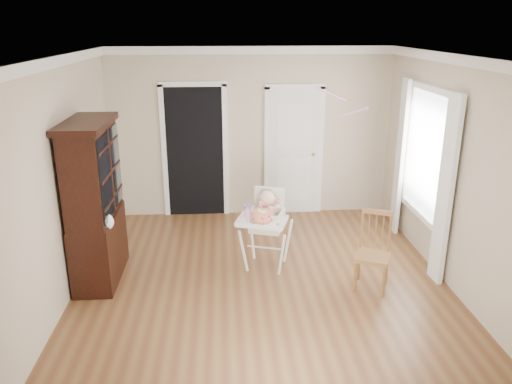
{
  "coord_description": "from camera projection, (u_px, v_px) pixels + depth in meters",
  "views": [
    {
      "loc": [
        -0.45,
        -5.36,
        3.03
      ],
      "look_at": [
        -0.06,
        0.41,
        1.06
      ],
      "focal_mm": 35.0,
      "sensor_mm": 36.0,
      "label": 1
    }
  ],
  "objects": [
    {
      "name": "crown_molding",
      "position": [
        264.0,
        62.0,
        5.22
      ],
      "size": [
        4.5,
        5.0,
        0.12
      ],
      "primitive_type": null,
      "color": "white",
      "rests_on": "ceiling"
    },
    {
      "name": "floor",
      "position": [
        263.0,
        285.0,
        6.07
      ],
      "size": [
        5.0,
        5.0,
        0.0
      ],
      "primitive_type": "plane",
      "color": "brown",
      "rests_on": "ground"
    },
    {
      "name": "wall_right",
      "position": [
        457.0,
        176.0,
        5.78
      ],
      "size": [
        0.0,
        5.0,
        5.0
      ],
      "primitive_type": "plane",
      "rotation": [
        1.57,
        0.0,
        -1.57
      ],
      "color": "#C1B196",
      "rests_on": "floor"
    },
    {
      "name": "cake",
      "position": [
        261.0,
        216.0,
        6.07
      ],
      "size": [
        0.29,
        0.29,
        0.14
      ],
      "color": "silver",
      "rests_on": "high_chair"
    },
    {
      "name": "ceiling",
      "position": [
        264.0,
        56.0,
        5.2
      ],
      "size": [
        5.0,
        5.0,
        0.0
      ],
      "primitive_type": "plane",
      "rotation": [
        3.14,
        0.0,
        0.0
      ],
      "color": "white",
      "rests_on": "wall_back"
    },
    {
      "name": "closet_door",
      "position": [
        294.0,
        153.0,
        8.12
      ],
      "size": [
        0.96,
        0.09,
        2.13
      ],
      "color": "white",
      "rests_on": "wall_back"
    },
    {
      "name": "high_chair",
      "position": [
        266.0,
        220.0,
        6.34
      ],
      "size": [
        0.79,
        0.89,
        1.06
      ],
      "rotation": [
        0.0,
        0.0,
        -0.3
      ],
      "color": "white",
      "rests_on": "floor"
    },
    {
      "name": "dining_chair",
      "position": [
        373.0,
        254.0,
        5.9
      ],
      "size": [
        0.51,
        0.51,
        0.94
      ],
      "rotation": [
        0.0,
        0.0,
        -0.41
      ],
      "color": "brown",
      "rests_on": "floor"
    },
    {
      "name": "streamer",
      "position": [
        330.0,
        94.0,
        6.35
      ],
      "size": [
        0.34,
        0.39,
        0.15
      ],
      "primitive_type": null,
      "rotation": [
        0.26,
        0.0,
        0.72
      ],
      "color": "pink",
      "rests_on": "ceiling"
    },
    {
      "name": "sippy_cup",
      "position": [
        248.0,
        211.0,
        6.19
      ],
      "size": [
        0.08,
        0.08,
        0.19
      ],
      "rotation": [
        0.0,
        0.0,
        -0.3
      ],
      "color": "pink",
      "rests_on": "high_chair"
    },
    {
      "name": "china_cabinet",
      "position": [
        95.0,
        203.0,
        5.95
      ],
      "size": [
        0.52,
        1.18,
        1.99
      ],
      "color": "black",
      "rests_on": "floor"
    },
    {
      "name": "doorway",
      "position": [
        195.0,
        149.0,
        8.0
      ],
      "size": [
        1.06,
        0.05,
        2.22
      ],
      "color": "black",
      "rests_on": "wall_back"
    },
    {
      "name": "wall_left",
      "position": [
        60.0,
        184.0,
        5.49
      ],
      "size": [
        0.0,
        5.0,
        5.0
      ],
      "primitive_type": "plane",
      "rotation": [
        1.57,
        0.0,
        1.57
      ],
      "color": "#C1B196",
      "rests_on": "floor"
    },
    {
      "name": "window_right",
      "position": [
        423.0,
        163.0,
        6.55
      ],
      "size": [
        0.13,
        1.84,
        2.3
      ],
      "color": "white",
      "rests_on": "wall_right"
    },
    {
      "name": "baby",
      "position": [
        267.0,
        208.0,
        6.32
      ],
      "size": [
        0.29,
        0.28,
        0.46
      ],
      "rotation": [
        0.0,
        0.0,
        -0.3
      ],
      "color": "beige",
      "rests_on": "high_chair"
    },
    {
      "name": "wall_back",
      "position": [
        251.0,
        133.0,
        8.0
      ],
      "size": [
        4.5,
        0.0,
        4.5
      ],
      "primitive_type": "plane",
      "rotation": [
        1.57,
        0.0,
        0.0
      ],
      "color": "#C1B196",
      "rests_on": "floor"
    }
  ]
}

